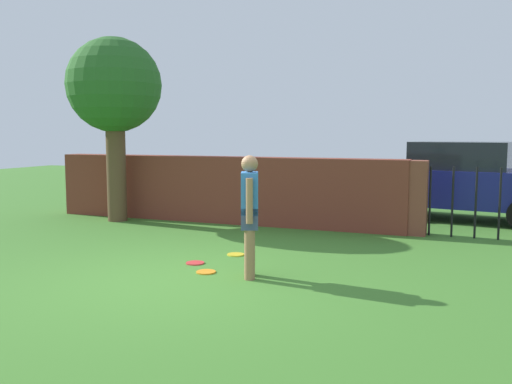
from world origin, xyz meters
TOP-DOWN VIEW (x-y plane):
  - ground_plane at (0.00, 0.00)m, footprint 40.00×40.00m
  - brick_wall at (-1.50, 4.54)m, footprint 7.86×0.50m
  - tree at (-3.69, 3.87)m, footprint 2.02×2.02m
  - person at (0.80, 0.53)m, footprint 0.34×0.51m
  - fence_gate at (3.79, 4.54)m, footprint 2.96×0.44m
  - car at (3.27, 6.78)m, footprint 4.41×2.40m
  - frisbee_yellow at (0.09, 1.68)m, footprint 0.27×0.27m
  - frisbee_red at (-0.24, 0.94)m, footprint 0.27×0.27m
  - frisbee_orange at (0.15, 0.53)m, footprint 0.27×0.27m

SIDE VIEW (x-z plane):
  - ground_plane at x=0.00m, z-range 0.00..0.00m
  - frisbee_yellow at x=0.09m, z-range 0.00..0.02m
  - frisbee_red at x=-0.24m, z-range 0.00..0.02m
  - frisbee_orange at x=0.15m, z-range 0.00..0.02m
  - fence_gate at x=3.79m, z-range 0.00..1.40m
  - brick_wall at x=-1.50m, z-range 0.00..1.41m
  - car at x=3.27m, z-range 0.00..1.72m
  - person at x=0.80m, z-range 0.09..1.71m
  - tree at x=-3.69m, z-range 0.88..4.82m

